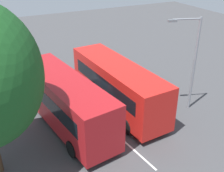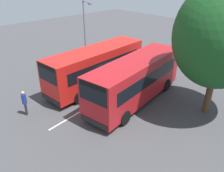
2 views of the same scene
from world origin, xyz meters
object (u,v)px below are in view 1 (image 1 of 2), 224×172
(pedestrian, at_px, (83,63))
(street_lamp, at_px, (192,59))
(bus_far_left, at_px, (117,84))
(bus_center_left, at_px, (65,100))

(pedestrian, xyz_separation_m, street_lamp, (-8.81, -4.41, 2.72))
(bus_far_left, relative_size, street_lamp, 1.46)
(pedestrian, bearing_deg, street_lamp, 58.02)
(bus_center_left, bearing_deg, bus_far_left, -91.77)
(bus_center_left, xyz_separation_m, street_lamp, (-1.93, -8.33, 1.99))
(bus_far_left, xyz_separation_m, street_lamp, (-2.37, -4.35, 1.99))
(street_lamp, bearing_deg, pedestrian, -44.26)
(bus_far_left, height_order, street_lamp, street_lamp)
(bus_center_left, bearing_deg, street_lamp, -111.17)
(bus_far_left, bearing_deg, pedestrian, -3.30)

